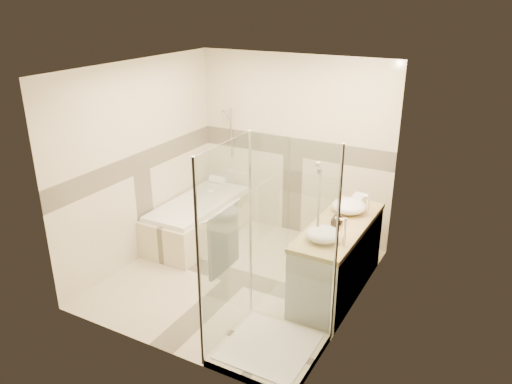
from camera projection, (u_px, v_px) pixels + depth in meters
The scene contains 12 objects.
room at pixel (242, 181), 5.57m from camera, with size 2.82×3.02×2.52m.
bathtub at pixel (199, 218), 6.93m from camera, with size 0.75×1.70×0.56m.
vanity at pixel (337, 258), 5.64m from camera, with size 0.58×1.62×0.85m.
shower_enclosure at pixel (262, 301), 4.71m from camera, with size 0.96×0.93×2.04m.
vessel_sink_near at pixel (349, 206), 5.75m from camera, with size 0.40×0.40×0.16m, color white.
vessel_sink_far at pixel (323, 234), 5.09m from camera, with size 0.36×0.36×0.14m, color white.
faucet_near at pixel (368, 204), 5.62m from camera, with size 0.11×0.03×0.26m.
faucet_far at pixel (344, 230), 4.96m from camera, with size 0.12×0.03×0.30m.
amenity_bottle_a at pixel (334, 222), 5.36m from camera, with size 0.07×0.07×0.16m, color black.
amenity_bottle_b at pixel (338, 218), 5.45m from camera, with size 0.12×0.12×0.16m, color black.
folded_towels at pixel (359, 198), 6.07m from camera, with size 0.14×0.24×0.08m, color silver.
rolled_towel at pixel (218, 180), 7.46m from camera, with size 0.11×0.11×0.24m, color silver.
Camera 1 is at (2.69, -4.50, 3.22)m, focal length 35.00 mm.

